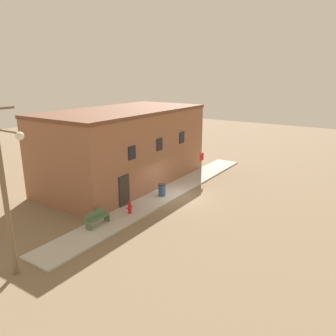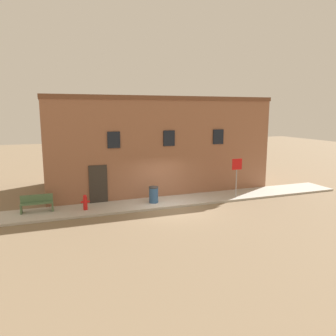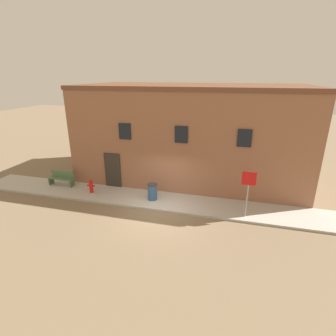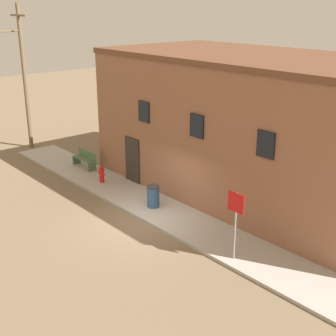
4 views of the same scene
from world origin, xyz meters
name	(u,v)px [view 2 (image 2 of 4)]	position (x,y,z in m)	size (l,w,h in m)	color
ground_plane	(172,208)	(0.00, 0.00, 0.00)	(80.00, 80.00, 0.00)	#7A664C
sidewalk	(165,202)	(0.00, 1.08, 0.06)	(22.56, 2.17, 0.12)	#B2ADA3
brick_building	(151,143)	(0.64, 5.55, 2.99)	(13.96, 6.90, 5.98)	#8E5B42
fire_hydrant	(85,202)	(-4.37, 0.98, 0.51)	(0.45, 0.22, 0.79)	red
stop_sign	(237,171)	(4.20, 0.42, 1.71)	(0.64, 0.06, 2.30)	gray
bench	(37,203)	(-6.69, 1.51, 0.54)	(1.55, 0.44, 0.85)	#4C6B47
trash_bin	(154,195)	(-0.67, 1.04, 0.57)	(0.53, 0.53, 0.90)	#2D517F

